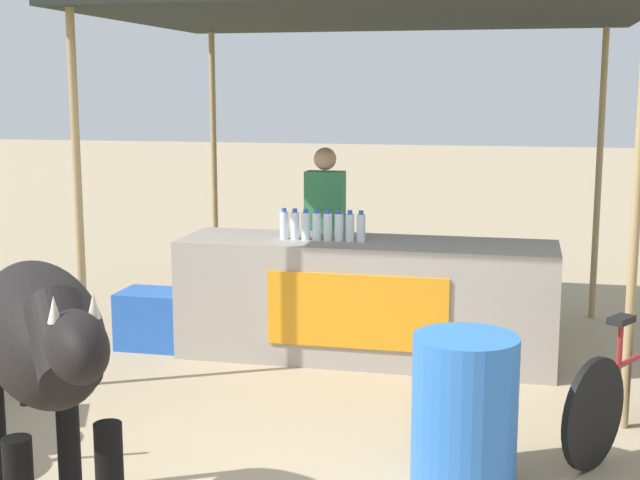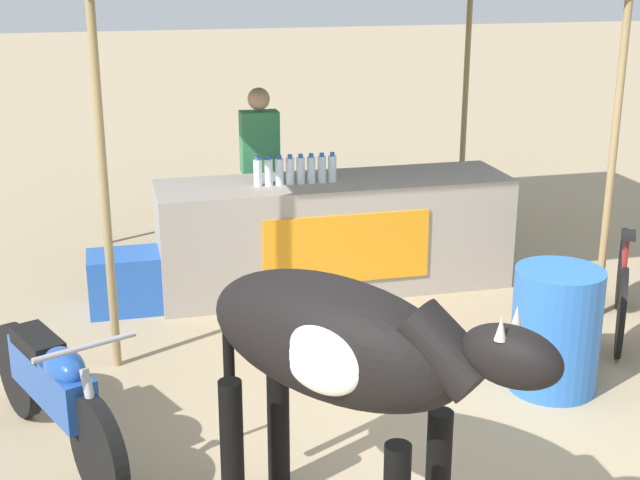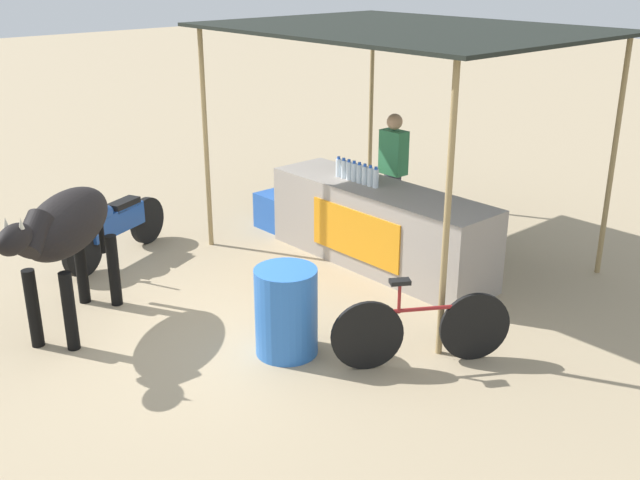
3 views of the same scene
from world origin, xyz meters
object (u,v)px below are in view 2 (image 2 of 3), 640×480
cooler_box (126,282)px  bicycle_leaning (622,287)px  stall_counter (335,234)px  cow (343,351)px  water_barrel (556,330)px  motorcycle_parked (54,388)px  vendor_behind_counter (260,176)px

cooler_box → bicycle_leaning: (3.68, -1.32, 0.11)m
stall_counter → cow: (-0.87, -3.44, 0.55)m
water_barrel → motorcycle_parked: 3.18m
cooler_box → bicycle_leaning: size_ratio=0.42×
cooler_box → motorcycle_parked: motorcycle_parked is taller
vendor_behind_counter → cow: (-0.37, -4.19, 0.18)m
water_barrel → bicycle_leaning: (0.97, 0.77, -0.07)m
bicycle_leaning → vendor_behind_counter: bearing=137.9°
stall_counter → motorcycle_parked: size_ratio=1.78×
stall_counter → vendor_behind_counter: 0.98m
water_barrel → cow: 2.28m
vendor_behind_counter → bicycle_leaning: (2.41, -2.17, -0.50)m
cooler_box → motorcycle_parked: 2.23m
stall_counter → water_barrel: (0.93, -2.19, -0.06)m
water_barrel → motorcycle_parked: (-3.18, -0.08, 0.01)m
stall_counter → water_barrel: 2.38m
stall_counter → bicycle_leaning: 2.38m
cooler_box → bicycle_leaning: bicycle_leaning is taller
cow → bicycle_leaning: size_ratio=1.15×
cooler_box → water_barrel: 3.42m
vendor_behind_counter → cow: bearing=-95.0°
cooler_box → motorcycle_parked: bearing=-102.2°
cooler_box → water_barrel: bearing=-37.7°
bicycle_leaning → cow: bearing=-143.9°
stall_counter → bicycle_leaning: bearing=-36.8°
vendor_behind_counter → water_barrel: (1.44, -2.94, -0.43)m
stall_counter → vendor_behind_counter: size_ratio=1.82×
water_barrel → cow: bearing=-145.2°
water_barrel → cow: cow is taller
cow → motorcycle_parked: (-1.38, 1.17, -0.61)m
water_barrel → bicycle_leaning: 1.24m
stall_counter → cooler_box: bearing=-176.9°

